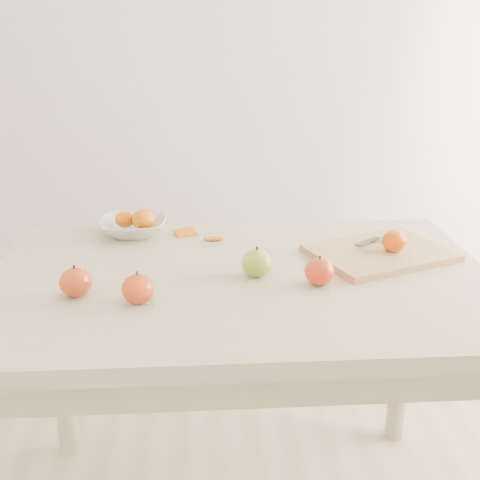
{
  "coord_description": "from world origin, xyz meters",
  "views": [
    {
      "loc": [
        -0.09,
        -1.32,
        1.31
      ],
      "look_at": [
        0.0,
        0.05,
        0.82
      ],
      "focal_mm": 45.0,
      "sensor_mm": 36.0,
      "label": 1
    }
  ],
  "objects": [
    {
      "name": "table",
      "position": [
        0.0,
        0.0,
        0.65
      ],
      "size": [
        1.2,
        0.8,
        0.75
      ],
      "color": "#C1B292",
      "rests_on": "ground"
    },
    {
      "name": "cutting_board",
      "position": [
        0.36,
        0.1,
        0.76
      ],
      "size": [
        0.4,
        0.35,
        0.02
      ],
      "primitive_type": "cube",
      "rotation": [
        0.0,
        0.0,
        0.38
      ],
      "color": "tan",
      "rests_on": "table"
    },
    {
      "name": "board_tangerine",
      "position": [
        0.39,
        0.09,
        0.8
      ],
      "size": [
        0.06,
        0.06,
        0.05
      ],
      "primitive_type": "ellipsoid",
      "color": "#E14A07",
      "rests_on": "cutting_board"
    },
    {
      "name": "fruit_bowl",
      "position": [
        -0.28,
        0.32,
        0.77
      ],
      "size": [
        0.19,
        0.19,
        0.05
      ],
      "primitive_type": "imported",
      "color": "silver",
      "rests_on": "table"
    },
    {
      "name": "bowl_tangerine_near",
      "position": [
        -0.31,
        0.33,
        0.79
      ],
      "size": [
        0.05,
        0.05,
        0.05
      ],
      "primitive_type": "ellipsoid",
      "color": "#E05A07",
      "rests_on": "fruit_bowl"
    },
    {
      "name": "bowl_tangerine_far",
      "position": [
        -0.25,
        0.3,
        0.8
      ],
      "size": [
        0.07,
        0.07,
        0.06
      ],
      "primitive_type": "ellipsoid",
      "color": "#C95307",
      "rests_on": "fruit_bowl"
    },
    {
      "name": "orange_peel_a",
      "position": [
        -0.14,
        0.3,
        0.75
      ],
      "size": [
        0.07,
        0.07,
        0.01
      ],
      "primitive_type": "cube",
      "rotation": [
        0.21,
        0.0,
        0.42
      ],
      "color": "#C65A0E",
      "rests_on": "table"
    },
    {
      "name": "orange_peel_b",
      "position": [
        -0.06,
        0.25,
        0.75
      ],
      "size": [
        0.05,
        0.04,
        0.01
      ],
      "primitive_type": "cube",
      "rotation": [
        -0.14,
        0.0,
        0.17
      ],
      "color": "orange",
      "rests_on": "table"
    },
    {
      "name": "paring_knife",
      "position": [
        0.41,
        0.17,
        0.78
      ],
      "size": [
        0.16,
        0.09,
        0.01
      ],
      "color": "white",
      "rests_on": "cutting_board"
    },
    {
      "name": "apple_green",
      "position": [
        0.04,
        -0.01,
        0.78
      ],
      "size": [
        0.07,
        0.07,
        0.06
      ],
      "primitive_type": "ellipsoid",
      "color": "olive",
      "rests_on": "table"
    },
    {
      "name": "apple_red_e",
      "position": [
        0.17,
        -0.07,
        0.78
      ],
      "size": [
        0.07,
        0.07,
        0.06
      ],
      "primitive_type": "ellipsoid",
      "color": "#A2090E",
      "rests_on": "table"
    },
    {
      "name": "apple_red_d",
      "position": [
        -0.37,
        -0.09,
        0.78
      ],
      "size": [
        0.07,
        0.07,
        0.06
      ],
      "primitive_type": "ellipsoid",
      "color": "#8F0C01",
      "rests_on": "table"
    },
    {
      "name": "apple_red_c",
      "position": [
        -0.23,
        -0.14,
        0.78
      ],
      "size": [
        0.07,
        0.07,
        0.06
      ],
      "primitive_type": "ellipsoid",
      "color": "#A30D0A",
      "rests_on": "table"
    }
  ]
}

